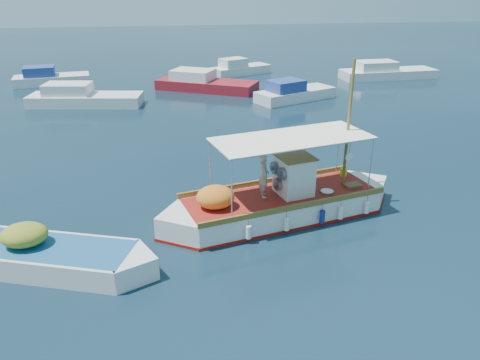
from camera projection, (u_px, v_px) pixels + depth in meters
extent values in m
plane|color=black|center=(276.00, 210.00, 18.72)|extent=(160.00, 160.00, 0.00)
cube|color=white|center=(281.00, 208.00, 18.08)|extent=(7.80, 4.18, 1.09)
cube|color=white|center=(189.00, 226.00, 16.76)|extent=(2.41, 2.41, 1.09)
cube|color=white|center=(361.00, 192.00, 19.39)|extent=(2.41, 2.41, 1.09)
cube|color=maroon|center=(281.00, 215.00, 18.21)|extent=(7.92, 4.28, 0.18)
cube|color=maroon|center=(281.00, 196.00, 17.87)|extent=(7.76, 3.99, 0.06)
cube|color=brown|center=(267.00, 181.00, 18.88)|extent=(7.33, 1.90, 0.20)
cube|color=brown|center=(298.00, 206.00, 16.76)|extent=(7.33, 1.90, 0.20)
cube|color=white|center=(294.00, 175.00, 17.74)|extent=(1.46, 1.53, 1.49)
cube|color=brown|center=(295.00, 156.00, 17.43)|extent=(1.58, 1.65, 0.06)
cylinder|color=slate|center=(283.00, 174.00, 17.13)|extent=(0.33, 0.53, 0.50)
cylinder|color=slate|center=(275.00, 168.00, 17.66)|extent=(0.33, 0.53, 0.50)
cylinder|color=slate|center=(278.00, 184.00, 17.61)|extent=(0.33, 0.53, 0.50)
cylinder|color=brown|center=(348.00, 125.00, 17.86)|extent=(0.14, 0.14, 4.95)
cylinder|color=brown|center=(330.00, 137.00, 17.73)|extent=(1.75, 0.50, 0.08)
cylinder|color=silver|center=(210.00, 168.00, 17.47)|extent=(0.05, 0.05, 2.23)
cylinder|color=silver|center=(232.00, 190.00, 15.62)|extent=(0.05, 0.05, 2.23)
cylinder|color=silver|center=(338.00, 148.00, 19.46)|extent=(0.05, 0.05, 2.23)
cylinder|color=silver|center=(371.00, 166.00, 17.61)|extent=(0.05, 0.05, 2.23)
cube|color=white|center=(292.00, 138.00, 17.09)|extent=(6.24, 3.71, 0.04)
ellipsoid|color=orange|center=(215.00, 197.00, 16.75)|extent=(1.63, 1.48, 0.83)
cube|color=yellow|center=(304.00, 180.00, 18.70)|extent=(0.28, 0.23, 0.40)
cylinder|color=yellow|center=(344.00, 172.00, 19.54)|extent=(0.36, 0.36, 0.34)
cube|color=brown|center=(353.00, 186.00, 18.55)|extent=(0.73, 0.59, 0.12)
cylinder|color=#B2B2B2|center=(327.00, 192.00, 17.97)|extent=(0.60, 0.60, 0.12)
cylinder|color=white|center=(349.00, 157.00, 17.11)|extent=(0.30, 0.10, 0.30)
cylinder|color=white|center=(248.00, 232.00, 16.16)|extent=(0.24, 0.24, 0.48)
cylinder|color=navy|center=(322.00, 217.00, 17.21)|extent=(0.24, 0.24, 0.48)
cylinder|color=white|center=(367.00, 207.00, 17.91)|extent=(0.24, 0.24, 0.48)
imported|color=#A99F8C|center=(264.00, 176.00, 17.43)|extent=(0.45, 0.64, 1.68)
cube|color=white|center=(54.00, 261.00, 14.83)|extent=(5.41, 3.52, 0.99)
cube|color=white|center=(129.00, 269.00, 14.42)|extent=(1.86, 1.86, 0.99)
cube|color=#1D5687|center=(52.00, 248.00, 14.65)|extent=(5.34, 3.31, 0.05)
ellipsoid|color=olive|center=(24.00, 235.00, 14.64)|extent=(1.76, 1.59, 0.72)
cube|color=silver|center=(86.00, 101.00, 33.91)|extent=(8.27, 3.53, 1.00)
cube|color=silver|center=(68.00, 89.00, 33.55)|extent=(3.46, 2.48, 0.80)
cube|color=maroon|center=(207.00, 87.00, 38.51)|extent=(8.54, 6.31, 1.00)
cube|color=silver|center=(193.00, 75.00, 38.52)|extent=(4.00, 3.64, 0.80)
cube|color=silver|center=(295.00, 96.00, 35.40)|extent=(6.60, 4.57, 1.00)
cube|color=navy|center=(286.00, 86.00, 34.57)|extent=(3.04, 2.73, 0.80)
cube|color=silver|center=(388.00, 75.00, 43.11)|extent=(8.88, 3.09, 1.00)
cube|color=silver|center=(376.00, 66.00, 42.50)|extent=(3.62, 2.41, 0.80)
cube|color=silver|center=(52.00, 81.00, 40.57)|extent=(6.48, 3.30, 1.00)
cube|color=navy|center=(39.00, 71.00, 39.94)|extent=(2.76, 2.34, 0.80)
cube|color=silver|center=(241.00, 71.00, 44.76)|extent=(6.11, 4.33, 1.00)
cube|color=silver|center=(233.00, 63.00, 43.94)|extent=(2.83, 2.54, 0.80)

